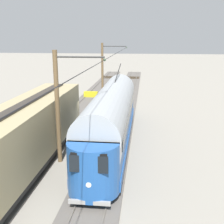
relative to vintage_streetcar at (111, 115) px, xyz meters
The scene contains 9 objects.
ground_plane 5.15m from the vintage_streetcar, 59.81° to the right, with size 220.00×220.00×0.00m, color gray.
track_streetcar_siding 4.85m from the vintage_streetcar, 90.00° to the right, with size 2.80×80.00×0.18m.
track_adjacent_siding 6.72m from the vintage_streetcar, 42.82° to the right, with size 2.80×80.00×0.18m.
vintage_streetcar is the anchor object (origin of this frame).
coach_adjacent 6.08m from the vintage_streetcar, 39.99° to the left, with size 2.96×14.78×3.85m.
catenary_pole_foreground 15.58m from the vintage_streetcar, 79.42° to the right, with size 3.16×0.28×7.04m.
catenary_pole_mid_near 4.60m from the vintage_streetcar, 49.27° to the left, with size 3.16×0.28×7.04m.
overhead_wire_run 4.92m from the vintage_streetcar, 88.52° to the left, with size 2.96×41.11×0.18m.
track_end_bumper 17.03m from the vintage_streetcar, 74.04° to the right, with size 1.80×0.60×0.80m, color #B2A519.
Camera 1 is at (-4.66, 23.62, 7.80)m, focal length 45.42 mm.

